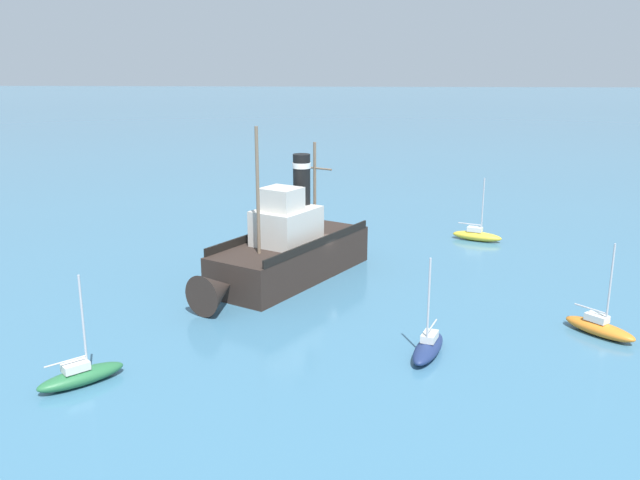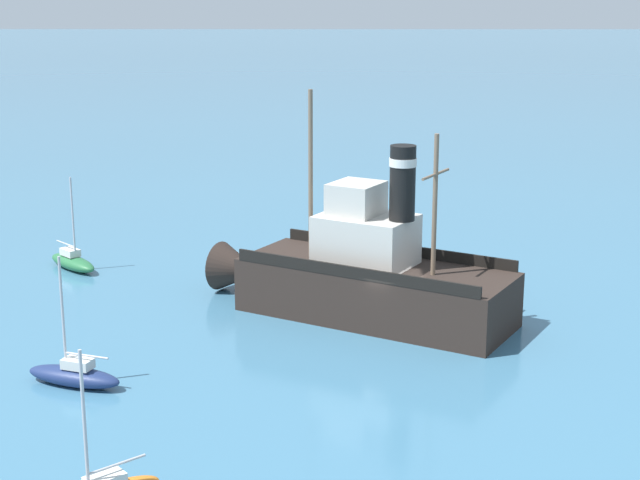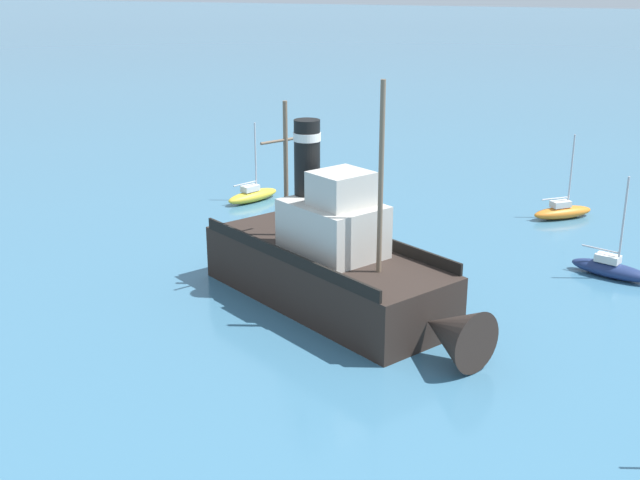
{
  "view_description": "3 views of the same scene",
  "coord_description": "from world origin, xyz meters",
  "views": [
    {
      "loc": [
        -2.57,
        41.92,
        13.64
      ],
      "look_at": [
        -0.16,
        0.51,
        2.47
      ],
      "focal_mm": 38.0,
      "sensor_mm": 36.0,
      "label": 1
    },
    {
      "loc": [
        -39.44,
        2.88,
        14.25
      ],
      "look_at": [
        2.01,
        3.08,
        3.47
      ],
      "focal_mm": 55.0,
      "sensor_mm": 36.0,
      "label": 2
    },
    {
      "loc": [
        31.67,
        11.87,
        13.67
      ],
      "look_at": [
        0.36,
        -0.09,
        2.36
      ],
      "focal_mm": 45.0,
      "sensor_mm": 36.0,
      "label": 3
    }
  ],
  "objects": [
    {
      "name": "sailboat_navy",
      "position": [
        -5.97,
        12.08,
        0.43
      ],
      "size": [
        2.31,
        3.95,
        4.9
      ],
      "color": "navy",
      "rests_on": "ground"
    },
    {
      "name": "sailboat_yellow",
      "position": [
        -11.73,
        -9.19,
        0.43
      ],
      "size": [
        3.92,
        2.55,
        4.9
      ],
      "color": "gold",
      "rests_on": "ground"
    },
    {
      "name": "sailboat_orange",
      "position": [
        -14.89,
        9.14,
        0.43
      ],
      "size": [
        3.31,
        3.6,
        4.9
      ],
      "color": "orange",
      "rests_on": "ground"
    },
    {
      "name": "ground_plane",
      "position": [
        0.0,
        0.0,
        0.0
      ],
      "size": [
        600.0,
        600.0,
        0.0
      ],
      "primitive_type": "plane",
      "color": "teal"
    },
    {
      "name": "old_tugboat",
      "position": [
        1.96,
        1.18,
        1.83
      ],
      "size": [
        10.08,
        14.17,
        9.9
      ],
      "color": "#2D231E",
      "rests_on": "ground"
    }
  ]
}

